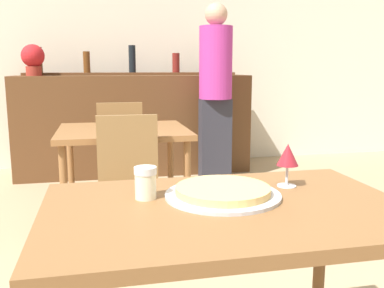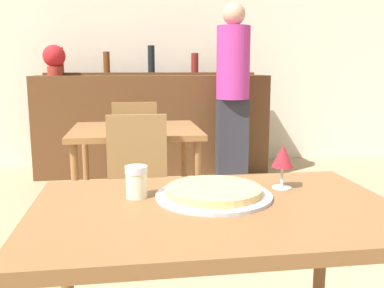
{
  "view_description": "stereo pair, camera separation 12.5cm",
  "coord_description": "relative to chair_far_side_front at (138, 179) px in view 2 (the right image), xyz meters",
  "views": [
    {
      "loc": [
        -0.38,
        -1.25,
        1.2
      ],
      "look_at": [
        0.01,
        0.55,
        0.87
      ],
      "focal_mm": 40.0,
      "sensor_mm": 36.0,
      "label": 1
    },
    {
      "loc": [
        -0.26,
        -1.27,
        1.2
      ],
      "look_at": [
        0.01,
        0.55,
        0.87
      ],
      "focal_mm": 40.0,
      "sensor_mm": 36.0,
      "label": 2
    }
  ],
  "objects": [
    {
      "name": "wall_back",
      "position": [
        0.22,
        2.8,
        0.88
      ],
      "size": [
        8.0,
        0.05,
        2.8
      ],
      "color": "silver",
      "rests_on": "ground_plane"
    },
    {
      "name": "potted_plant",
      "position": [
        -0.83,
        2.25,
        0.78
      ],
      "size": [
        0.24,
        0.24,
        0.33
      ],
      "color": "maroon",
      "rests_on": "bar_counter"
    },
    {
      "name": "dining_table_far",
      "position": [
        0.0,
        0.58,
        0.15
      ],
      "size": [
        0.94,
        0.83,
        0.76
      ],
      "color": "brown",
      "rests_on": "ground_plane"
    },
    {
      "name": "cheese_shaker",
      "position": [
        -0.02,
        -1.2,
        0.31
      ],
      "size": [
        0.07,
        0.07,
        0.11
      ],
      "color": "beige",
      "rests_on": "dining_table_near"
    },
    {
      "name": "bar_back_shelf",
      "position": [
        0.25,
        2.44,
        0.66
      ],
      "size": [
        2.39,
        0.24,
        0.34
      ],
      "color": "brown",
      "rests_on": "bar_counter"
    },
    {
      "name": "person_standing",
      "position": [
        1.01,
        1.72,
        0.49
      ],
      "size": [
        0.34,
        0.34,
        1.84
      ],
      "color": "#2D2D38",
      "rests_on": "ground_plane"
    },
    {
      "name": "wine_glass",
      "position": [
        0.5,
        -1.17,
        0.37
      ],
      "size": [
        0.08,
        0.08,
        0.16
      ],
      "color": "silver",
      "rests_on": "dining_table_near"
    },
    {
      "name": "chair_far_side_back",
      "position": [
        0.0,
        1.16,
        0.0
      ],
      "size": [
        0.4,
        0.4,
        0.91
      ],
      "rotation": [
        0.0,
        0.0,
        3.14
      ],
      "color": "olive",
      "rests_on": "ground_plane"
    },
    {
      "name": "dining_table_near",
      "position": [
        0.22,
        -1.33,
        0.17
      ],
      "size": [
        1.16,
        0.75,
        0.77
      ],
      "color": "brown",
      "rests_on": "ground_plane"
    },
    {
      "name": "chair_far_side_front",
      "position": [
        0.0,
        0.0,
        0.0
      ],
      "size": [
        0.4,
        0.4,
        0.91
      ],
      "color": "olive",
      "rests_on": "ground_plane"
    },
    {
      "name": "pizza_tray",
      "position": [
        0.23,
        -1.24,
        0.27
      ],
      "size": [
        0.39,
        0.39,
        0.04
      ],
      "color": "#B7B7BC",
      "rests_on": "dining_table_near"
    },
    {
      "name": "bar_counter",
      "position": [
        0.22,
        2.3,
        0.04
      ],
      "size": [
        2.6,
        0.56,
        1.11
      ],
      "color": "brown",
      "rests_on": "ground_plane"
    }
  ]
}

